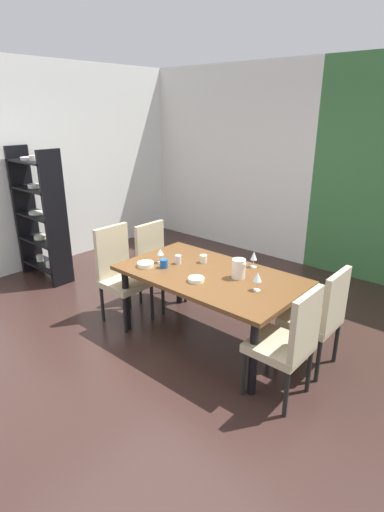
{
  "coord_description": "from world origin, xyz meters",
  "views": [
    {
      "loc": [
        2.53,
        -2.24,
        2.2
      ],
      "look_at": [
        0.14,
        0.51,
        0.85
      ],
      "focal_mm": 28.0,
      "sensor_mm": 36.0,
      "label": 1
    }
  ],
  "objects_px": {
    "chair_left_far": "(157,260)",
    "cup_right": "(164,264)",
    "wine_glass_rear": "(160,252)",
    "serving_bowl_north": "(146,264)",
    "cup_west": "(203,259)",
    "pitcher_front": "(239,269)",
    "display_shelf": "(40,215)",
    "serving_bowl_left": "(196,279)",
    "chair_right_far": "(320,315)",
    "chair_left_near": "(120,271)",
    "wine_glass_corner": "(258,277)",
    "cup_center": "(178,260)",
    "chair_right_near": "(289,340)",
    "wine_glass_south": "(254,256)",
    "dining_table": "(210,281)"
  },
  "relations": [
    {
      "from": "chair_left_near",
      "to": "cup_center",
      "type": "distance_m",
      "value": 0.7
    },
    {
      "from": "chair_left_far",
      "to": "wine_glass_corner",
      "type": "distance_m",
      "value": 1.61
    },
    {
      "from": "cup_west",
      "to": "serving_bowl_north",
      "type": "bearing_deg",
      "value": -128.5
    },
    {
      "from": "display_shelf",
      "to": "serving_bowl_left",
      "type": "height_order",
      "value": "display_shelf"
    },
    {
      "from": "serving_bowl_north",
      "to": "cup_center",
      "type": "distance_m",
      "value": 0.33
    },
    {
      "from": "cup_west",
      "to": "pitcher_front",
      "type": "distance_m",
      "value": 0.5
    },
    {
      "from": "cup_right",
      "to": "wine_glass_rear",
      "type": "bearing_deg",
      "value": 148.66
    },
    {
      "from": "cup_center",
      "to": "cup_west",
      "type": "bearing_deg",
      "value": 48.67
    },
    {
      "from": "pitcher_front",
      "to": "wine_glass_rear",
      "type": "bearing_deg",
      "value": -166.13
    },
    {
      "from": "chair_left_near",
      "to": "chair_left_far",
      "type": "relative_size",
      "value": 1.09
    },
    {
      "from": "chair_left_far",
      "to": "serving_bowl_left",
      "type": "xyz_separation_m",
      "value": [
        1.03,
        -0.5,
        0.22
      ]
    },
    {
      "from": "display_shelf",
      "to": "cup_right",
      "type": "distance_m",
      "value": 2.27
    },
    {
      "from": "chair_left_far",
      "to": "serving_bowl_left",
      "type": "relative_size",
      "value": 6.35
    },
    {
      "from": "chair_left_near",
      "to": "wine_glass_south",
      "type": "height_order",
      "value": "chair_left_near"
    },
    {
      "from": "wine_glass_rear",
      "to": "cup_west",
      "type": "xyz_separation_m",
      "value": [
        0.33,
        0.29,
        -0.07
      ]
    },
    {
      "from": "chair_left_far",
      "to": "display_shelf",
      "type": "relative_size",
      "value": 0.54
    },
    {
      "from": "chair_right_far",
      "to": "cup_west",
      "type": "relative_size",
      "value": 11.92
    },
    {
      "from": "dining_table",
      "to": "chair_left_far",
      "type": "relative_size",
      "value": 1.84
    },
    {
      "from": "wine_glass_corner",
      "to": "serving_bowl_left",
      "type": "distance_m",
      "value": 0.57
    },
    {
      "from": "display_shelf",
      "to": "serving_bowl_north",
      "type": "bearing_deg",
      "value": -1.71
    },
    {
      "from": "display_shelf",
      "to": "serving_bowl_left",
      "type": "relative_size",
      "value": 11.66
    },
    {
      "from": "wine_glass_corner",
      "to": "wine_glass_rear",
      "type": "height_order",
      "value": "wine_glass_corner"
    },
    {
      "from": "chair_right_near",
      "to": "cup_right",
      "type": "relative_size",
      "value": 11.4
    },
    {
      "from": "serving_bowl_left",
      "to": "cup_right",
      "type": "bearing_deg",
      "value": 174.52
    },
    {
      "from": "chair_left_near",
      "to": "wine_glass_rear",
      "type": "bearing_deg",
      "value": 109.74
    },
    {
      "from": "chair_left_near",
      "to": "cup_west",
      "type": "relative_size",
      "value": 12.99
    },
    {
      "from": "chair_left_near",
      "to": "display_shelf",
      "type": "height_order",
      "value": "display_shelf"
    },
    {
      "from": "pitcher_front",
      "to": "wine_glass_south",
      "type": "bearing_deg",
      "value": 97.7
    },
    {
      "from": "cup_west",
      "to": "chair_right_near",
      "type": "bearing_deg",
      "value": -20.34
    },
    {
      "from": "wine_glass_south",
      "to": "cup_right",
      "type": "bearing_deg",
      "value": -137.91
    },
    {
      "from": "chair_left_far",
      "to": "cup_right",
      "type": "bearing_deg",
      "value": 51.18
    },
    {
      "from": "cup_right",
      "to": "cup_center",
      "type": "distance_m",
      "value": 0.17
    },
    {
      "from": "chair_left_near",
      "to": "pitcher_front",
      "type": "xyz_separation_m",
      "value": [
        1.28,
        0.37,
        0.26
      ]
    },
    {
      "from": "serving_bowl_north",
      "to": "cup_right",
      "type": "bearing_deg",
      "value": 31.19
    },
    {
      "from": "chair_right_far",
      "to": "cup_center",
      "type": "xyz_separation_m",
      "value": [
        -1.4,
        -0.29,
        0.24
      ]
    },
    {
      "from": "chair_left_far",
      "to": "wine_glass_rear",
      "type": "distance_m",
      "value": 0.67
    },
    {
      "from": "chair_left_far",
      "to": "chair_right_near",
      "type": "distance_m",
      "value": 2.08
    },
    {
      "from": "chair_left_far",
      "to": "serving_bowl_left",
      "type": "bearing_deg",
      "value": 63.92
    },
    {
      "from": "chair_right_far",
      "to": "chair_left_near",
      "type": "xyz_separation_m",
      "value": [
        -2.01,
        -0.55,
        0.03
      ]
    },
    {
      "from": "chair_right_near",
      "to": "wine_glass_rear",
      "type": "xyz_separation_m",
      "value": [
        -1.56,
        0.16,
        0.3
      ]
    },
    {
      "from": "chair_left_near",
      "to": "cup_west",
      "type": "bearing_deg",
      "value": 120.14
    },
    {
      "from": "chair_left_far",
      "to": "pitcher_front",
      "type": "relative_size",
      "value": 5.14
    },
    {
      "from": "dining_table",
      "to": "cup_west",
      "type": "bearing_deg",
      "value": 141.35
    },
    {
      "from": "chair_right_far",
      "to": "chair_right_near",
      "type": "height_order",
      "value": "chair_right_near"
    },
    {
      "from": "chair_right_far",
      "to": "cup_west",
      "type": "height_order",
      "value": "chair_right_far"
    },
    {
      "from": "chair_left_far",
      "to": "display_shelf",
      "type": "height_order",
      "value": "display_shelf"
    },
    {
      "from": "chair_right_near",
      "to": "wine_glass_rear",
      "type": "distance_m",
      "value": 1.59
    },
    {
      "from": "chair_left_far",
      "to": "chair_left_near",
      "type": "bearing_deg",
      "value": -0.8
    },
    {
      "from": "chair_right_near",
      "to": "wine_glass_corner",
      "type": "relative_size",
      "value": 5.79
    },
    {
      "from": "serving_bowl_left",
      "to": "cup_west",
      "type": "xyz_separation_m",
      "value": [
        -0.25,
        0.41,
        0.02
      ]
    }
  ]
}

